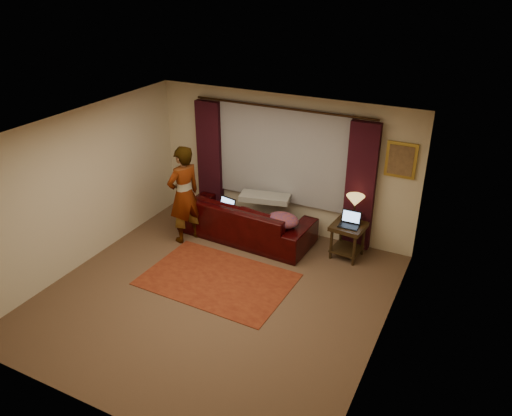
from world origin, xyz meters
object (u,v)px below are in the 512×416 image
(sofa, at_px, (246,213))
(laptop_sofa, at_px, (223,207))
(tiffany_lamp, at_px, (354,209))
(person, at_px, (184,195))
(end_table, at_px, (347,241))
(laptop_table, at_px, (349,220))

(sofa, xyz_separation_m, laptop_sofa, (-0.38, -0.19, 0.13))
(tiffany_lamp, xyz_separation_m, person, (-2.87, -0.86, 0.03))
(end_table, xyz_separation_m, laptop_table, (0.02, -0.05, 0.43))
(laptop_sofa, xyz_separation_m, end_table, (2.26, 0.36, -0.32))
(end_table, relative_size, laptop_table, 1.71)
(sofa, relative_size, laptop_table, 6.86)
(laptop_sofa, distance_m, tiffany_lamp, 2.36)
(laptop_sofa, distance_m, person, 0.74)
(laptop_table, relative_size, person, 0.20)
(sofa, distance_m, laptop_table, 1.92)
(tiffany_lamp, xyz_separation_m, laptop_table, (-0.02, -0.18, -0.13))
(laptop_table, distance_m, person, 2.93)
(sofa, height_order, laptop_sofa, sofa)
(person, bearing_deg, end_table, 125.28)
(laptop_table, bearing_deg, end_table, 105.56)
(tiffany_lamp, distance_m, laptop_table, 0.22)
(end_table, bearing_deg, laptop_table, -73.89)
(sofa, distance_m, end_table, 1.90)
(laptop_sofa, bearing_deg, laptop_table, 19.81)
(end_table, distance_m, laptop_table, 0.44)
(sofa, xyz_separation_m, end_table, (1.88, 0.18, -0.19))
(laptop_sofa, relative_size, tiffany_lamp, 0.77)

